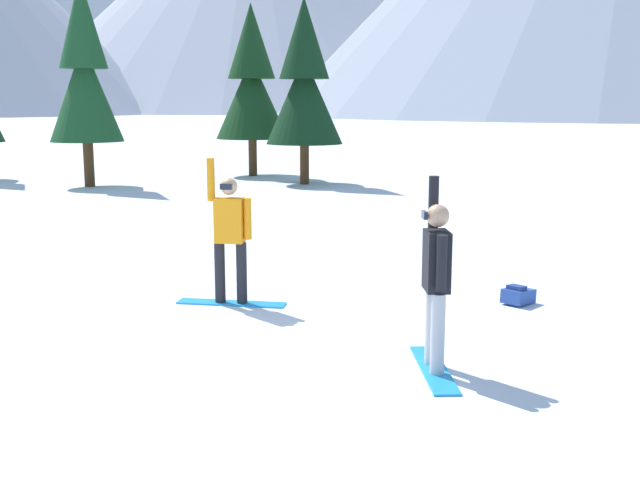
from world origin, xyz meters
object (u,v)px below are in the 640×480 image
at_px(pine_tree_twin, 84,74).
at_px(pine_tree_leaning, 304,83).
at_px(backpack_blue, 518,295).
at_px(snowboarder_foreground, 436,281).
at_px(pine_tree_short, 252,83).
at_px(snowboarder_midground, 230,236).

bearing_deg(pine_tree_twin, pine_tree_leaning, 7.69).
xyz_separation_m(backpack_blue, pine_tree_twin, (-11.03, 15.42, 3.65)).
distance_m(pine_tree_twin, pine_tree_leaning, 7.37).
bearing_deg(backpack_blue, pine_tree_leaning, 102.83).
xyz_separation_m(snowboarder_foreground, pine_tree_short, (-4.34, 22.31, 2.59)).
relative_size(snowboarder_foreground, pine_tree_twin, 0.30).
xyz_separation_m(snowboarder_foreground, pine_tree_twin, (-9.48, 18.24, 2.79)).
bearing_deg(pine_tree_short, snowboarder_foreground, -79.00).
bearing_deg(pine_tree_short, backpack_blue, -73.20).
xyz_separation_m(snowboarder_foreground, backpack_blue, (1.55, 2.83, -0.86)).
relative_size(pine_tree_short, pine_tree_leaning, 1.03).
height_order(snowboarder_foreground, snowboarder_midground, snowboarder_midground).
relative_size(backpack_blue, pine_tree_leaning, 0.09).
relative_size(snowboarder_midground, pine_tree_short, 0.32).
relative_size(snowboarder_midground, pine_tree_leaning, 0.33).
relative_size(backpack_blue, pine_tree_twin, 0.08).
relative_size(backpack_blue, pine_tree_short, 0.08).
xyz_separation_m(pine_tree_twin, pine_tree_leaning, (7.30, 0.98, -0.29)).
bearing_deg(snowboarder_midground, backpack_blue, 1.29).
distance_m(pine_tree_short, pine_tree_twin, 6.56).
relative_size(pine_tree_short, pine_tree_twin, 0.95).
bearing_deg(snowboarder_midground, pine_tree_leaning, 88.73).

